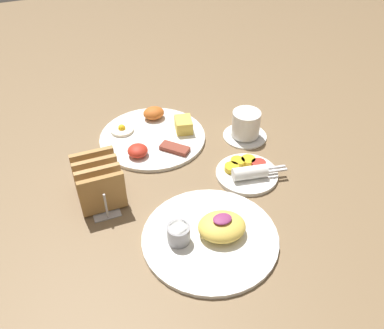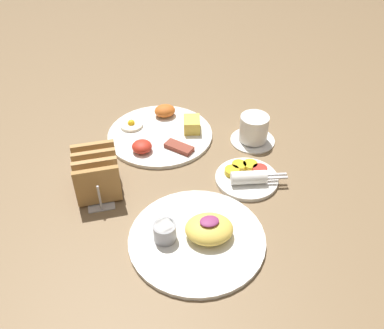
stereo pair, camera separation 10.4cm
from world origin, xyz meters
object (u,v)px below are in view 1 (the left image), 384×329
object	(u,v)px
toast_rack	(99,182)
coffee_cup	(246,126)
plate_breakfast	(154,135)
plate_foreground	(211,234)
plate_condiments	(247,172)

from	to	relation	value
toast_rack	coffee_cup	xyz separation A→B (m)	(0.42, 0.10, -0.01)
toast_rack	coffee_cup	bearing A→B (deg)	12.84
plate_breakfast	plate_foreground	world-z (taller)	plate_foreground
plate_condiments	plate_foreground	xyz separation A→B (m)	(-0.16, -0.15, 0.00)
plate_condiments	coffee_cup	bearing A→B (deg)	64.91
plate_breakfast	plate_condiments	bearing A→B (deg)	-54.30
plate_foreground	plate_condiments	bearing A→B (deg)	43.28
toast_rack	plate_breakfast	bearing A→B (deg)	44.38
plate_condiments	toast_rack	bearing A→B (deg)	171.49
plate_foreground	coffee_cup	world-z (taller)	coffee_cup
toast_rack	coffee_cup	world-z (taller)	toast_rack
plate_condiments	toast_rack	size ratio (longest dim) A/B	1.12
plate_breakfast	toast_rack	world-z (taller)	toast_rack
plate_breakfast	coffee_cup	bearing A→B (deg)	-19.59
plate_breakfast	plate_condiments	xyz separation A→B (m)	(0.17, -0.23, 0.00)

